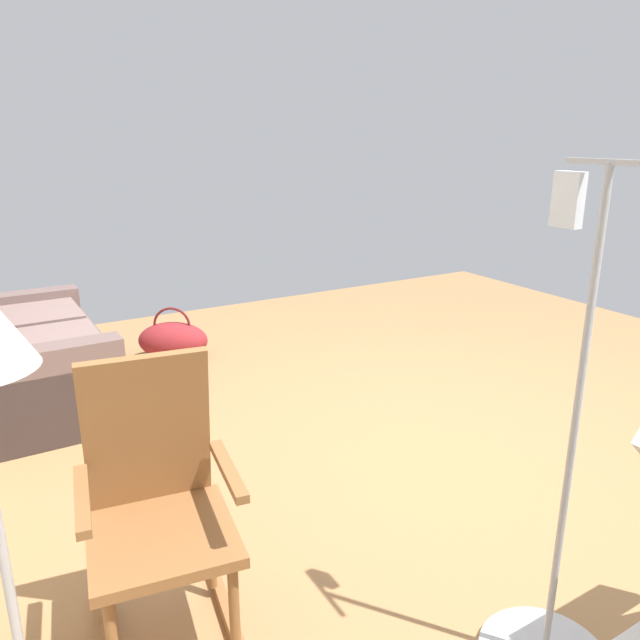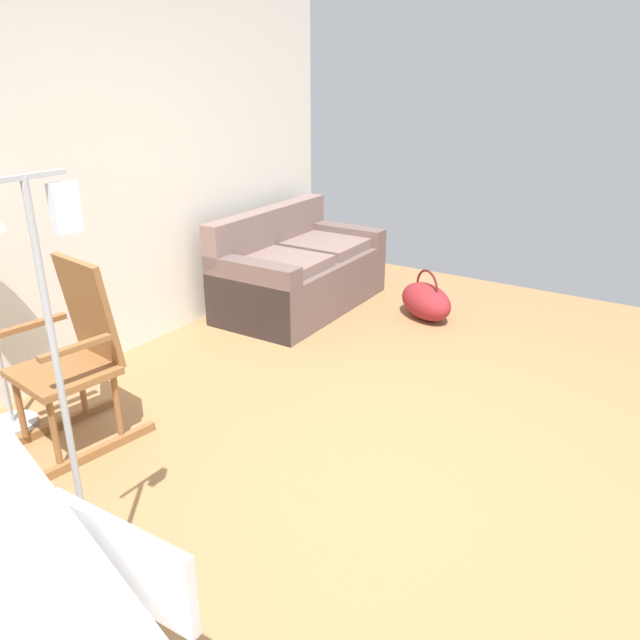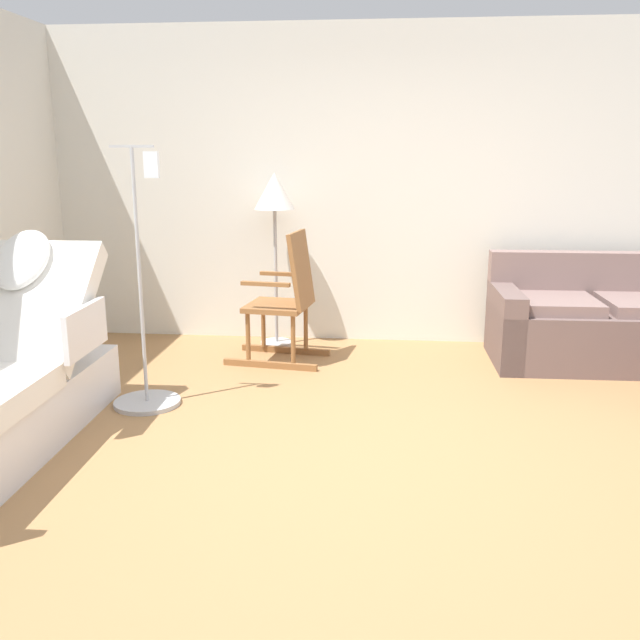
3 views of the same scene
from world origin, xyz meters
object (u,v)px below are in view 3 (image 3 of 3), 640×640
at_px(couch, 595,325).
at_px(iv_pole, 147,369).
at_px(floor_lamp, 275,203).
at_px(rocking_chair, 286,300).

bearing_deg(couch, iv_pole, -158.43).
bearing_deg(floor_lamp, rocking_chair, -71.49).
height_order(rocking_chair, iv_pole, iv_pole).
relative_size(rocking_chair, iv_pole, 0.62).
height_order(rocking_chair, floor_lamp, floor_lamp).
distance_m(floor_lamp, iv_pole, 1.94).
relative_size(couch, rocking_chair, 1.53).
relative_size(couch, iv_pole, 0.95).
distance_m(couch, iv_pole, 3.47).
bearing_deg(floor_lamp, couch, -6.21).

